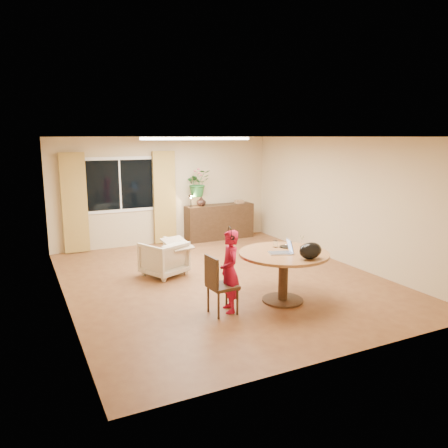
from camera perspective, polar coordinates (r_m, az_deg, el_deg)
name	(u,v)px	position (r m, az deg, el deg)	size (l,w,h in m)	color
floor	(222,279)	(8.17, -0.20, -7.23)	(6.50, 6.50, 0.00)	brown
ceiling	(222,137)	(7.75, -0.21, 11.32)	(6.50, 6.50, 0.00)	white
wall_back	(165,191)	(10.85, -7.71, 4.33)	(5.50, 5.50, 0.00)	tan
wall_left	(61,223)	(7.12, -20.55, 0.09)	(6.50, 6.50, 0.00)	tan
wall_right	(342,201)	(9.37, 15.14, 2.95)	(6.50, 6.50, 0.00)	tan
window	(120,185)	(10.52, -13.42, 5.01)	(1.70, 0.03, 1.30)	white
curtain_left	(75,203)	(10.31, -18.94, 2.59)	(0.55, 0.08, 2.25)	olive
curtain_right	(164,198)	(10.76, -7.78, 3.44)	(0.55, 0.08, 2.25)	olive
ceiling_panel	(196,139)	(8.84, -3.66, 11.07)	(2.20, 0.35, 0.05)	white
dining_table	(284,263)	(7.00, 7.79, -5.04)	(1.43, 1.43, 0.81)	brown
dining_chair	(223,284)	(6.52, -0.18, -7.90)	(0.43, 0.39, 0.90)	black
child	(230,271)	(6.56, 0.75, -6.20)	(0.30, 0.46, 1.25)	red
laptop	(280,246)	(6.84, 7.33, -2.87)	(0.36, 0.24, 0.24)	#B7B7BC
tumbler	(276,244)	(7.24, 6.77, -2.60)	(0.08, 0.08, 0.11)	white
wine_glass	(302,241)	(7.30, 10.14, -2.24)	(0.07, 0.07, 0.20)	white
pot_lid	(286,246)	(7.27, 8.10, -2.89)	(0.21, 0.21, 0.04)	white
handbag	(310,251)	(6.61, 11.23, -3.44)	(0.38, 0.22, 0.25)	black
armchair	(164,258)	(8.40, -7.87, -4.44)	(0.72, 0.74, 0.67)	beige
throw	(177,240)	(8.33, -6.14, -2.03)	(0.45, 0.55, 0.03)	beige
sideboard	(219,222)	(11.26, -0.61, 0.29)	(1.79, 0.44, 0.89)	black
vase	(201,201)	(10.96, -2.99, 3.01)	(0.24, 0.24, 0.25)	black
bouquet	(198,183)	(10.87, -3.45, 5.34)	(0.59, 0.51, 0.66)	#306A27
book_stack	(239,201)	(11.43, 2.01, 2.96)	(0.22, 0.16, 0.09)	brown
desk_lamp	(191,201)	(10.80, -4.34, 3.05)	(0.13, 0.13, 0.32)	black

